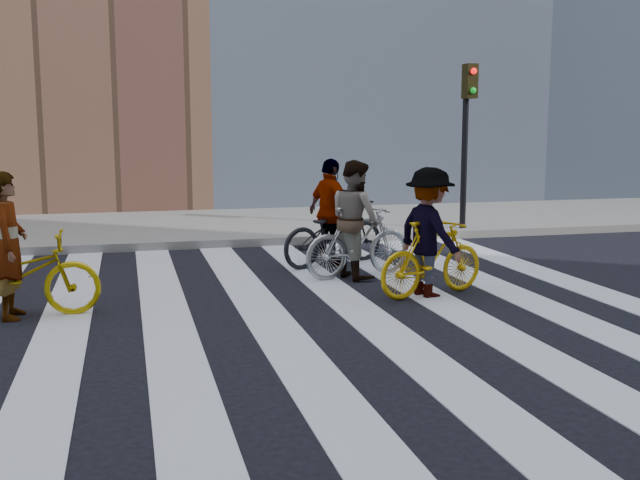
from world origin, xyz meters
name	(u,v)px	position (x,y,z in m)	size (l,w,h in m)	color
ground	(314,314)	(0.00, 0.00, 0.00)	(100.00, 100.00, 0.00)	black
sidewalk_far	(227,226)	(0.00, 7.50, 0.07)	(100.00, 5.00, 0.15)	gray
zebra_crosswalk	(314,314)	(0.00, 0.00, 0.01)	(8.25, 10.00, 0.01)	silver
traffic_signal	(467,119)	(4.40, 5.32, 2.28)	(0.22, 0.42, 3.33)	black
bike_yellow_left	(15,275)	(-3.28, 0.70, 0.48)	(0.64, 1.84, 0.97)	#C5A70A
bike_silver_mid	(358,242)	(1.14, 1.93, 0.51)	(0.48, 1.71, 1.03)	#ACB0B6
bike_yellow_right	(432,258)	(1.69, 0.55, 0.49)	(0.46, 1.62, 0.97)	#DEAA0C
bike_dark_rear	(334,233)	(1.06, 2.95, 0.50)	(0.67, 1.92, 1.01)	black
rider_left	(9,246)	(-3.33, 0.70, 0.83)	(0.60, 0.40, 1.66)	slate
rider_mid	(355,219)	(1.09, 1.93, 0.84)	(0.82, 0.64, 1.68)	slate
rider_right	(429,232)	(1.64, 0.55, 0.82)	(1.06, 0.61, 1.64)	slate
rider_rear	(331,212)	(1.01, 2.95, 0.83)	(0.97, 0.40, 1.66)	slate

